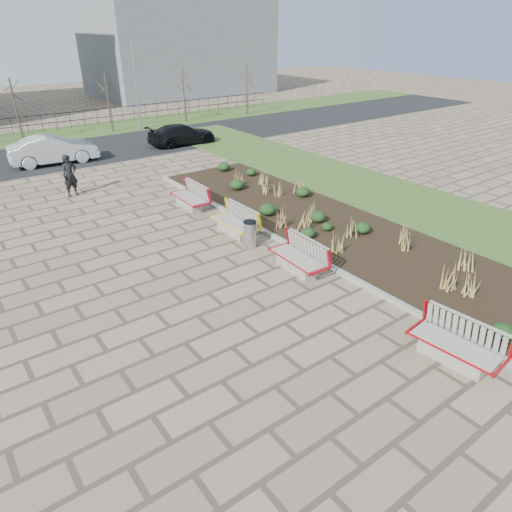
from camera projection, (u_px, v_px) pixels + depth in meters
ground at (280, 352)px, 10.92m from camera, size 120.00×120.00×0.00m
planting_bed at (323, 224)px, 17.79m from camera, size 4.50×18.00×0.10m
planting_curb at (277, 238)px, 16.54m from camera, size 0.16×18.00×0.15m
grass_verge_near at (400, 199)px, 20.33m from camera, size 5.00×38.00×0.04m
grass_verge_far at (19, 139)px, 30.92m from camera, size 80.00×5.00×0.04m
road at (42, 158)px, 26.64m from camera, size 80.00×7.00×0.02m
bench_a at (455, 343)px, 10.41m from camera, size 1.10×2.18×1.00m
bench_b at (297, 256)px, 14.32m from camera, size 1.00×2.14×1.00m
bench_c at (234, 221)px, 16.86m from camera, size 0.91×2.11×1.00m
bench_d at (189, 196)px, 19.27m from camera, size 0.96×2.12×1.00m
litter_bin at (250, 234)px, 15.88m from camera, size 0.45×0.45×0.94m
pedestrian at (70, 176)px, 20.42m from camera, size 0.76×0.58×1.89m
car_silver at (54, 150)px, 25.26m from camera, size 4.80×2.09×1.53m
car_black at (182, 134)px, 29.32m from camera, size 4.48×1.94×1.28m
tree_c at (16, 111)px, 28.93m from camera, size 1.40×1.40×4.00m
tree_d at (108, 103)px, 32.12m from camera, size 1.40×1.40×4.00m
tree_e at (184, 96)px, 35.30m from camera, size 1.40×1.40×4.00m
tree_f at (247, 90)px, 38.49m from camera, size 1.40×1.40×4.00m
lamp_east at (136, 86)px, 32.37m from camera, size 0.24×0.60×6.00m
railing_fence at (12, 126)px, 31.71m from camera, size 44.00×0.10×1.20m
building_grey at (178, 44)px, 49.28m from camera, size 18.00×12.00×10.00m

